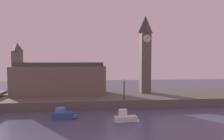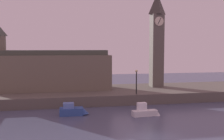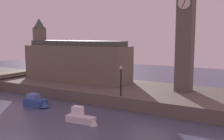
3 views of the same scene
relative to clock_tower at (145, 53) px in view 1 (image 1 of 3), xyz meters
The scene contains 6 objects.
far_embankment 12.33m from the clock_tower, 168.83° to the right, with size 70.00×12.00×1.50m, color #5B544C.
clock_tower is the anchor object (origin of this frame).
parliament_hall 18.48m from the clock_tower, behind, with size 17.93×5.38×10.15m.
streetlamp 10.76m from the clock_tower, 129.05° to the right, with size 0.36×0.36×3.58m.
boat_ferry_white 17.70m from the clock_tower, 114.86° to the right, with size 3.57×1.23×1.65m.
boat_tour_blue 20.97m from the clock_tower, 142.50° to the right, with size 3.59×1.62×1.53m.
Camera 1 is at (-2.70, -17.22, 8.39)m, focal length 30.49 mm.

